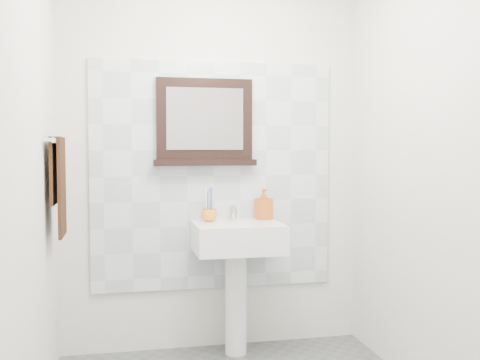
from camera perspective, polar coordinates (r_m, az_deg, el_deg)
name	(u,v)px	position (r m, az deg, el deg)	size (l,w,h in m)	color
back_wall	(213,161)	(3.73, -2.72, 1.98)	(2.00, 0.01, 2.50)	silver
front_wall	(342,177)	(1.61, 10.30, 0.34)	(2.00, 0.01, 2.50)	silver
left_wall	(28,167)	(2.61, -20.70, 1.26)	(0.01, 2.20, 2.50)	silver
right_wall	(442,164)	(3.04, 19.83, 1.52)	(0.01, 2.20, 2.50)	silver
splashback	(214,176)	(3.72, -2.69, 0.44)	(1.60, 0.02, 1.50)	silver
pedestal_sink	(237,252)	(3.59, -0.27, -7.28)	(0.55, 0.44, 0.96)	white
toothbrush_cup	(209,215)	(3.62, -3.17, -3.60)	(0.10, 0.10, 0.08)	orange
toothbrushes	(209,203)	(3.61, -3.13, -2.30)	(0.05, 0.04, 0.21)	white
soap_dispenser	(264,204)	(3.72, 2.41, -2.46)	(0.09, 0.09, 0.20)	#B73415
framed_mirror	(205,124)	(3.69, -3.62, 5.67)	(0.67, 0.11, 0.57)	black
towel_bar	(57,141)	(3.25, -18.14, 3.83)	(0.07, 0.40, 0.03)	silver
hand_towel	(59,179)	(3.25, -17.95, 0.13)	(0.06, 0.30, 0.55)	black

